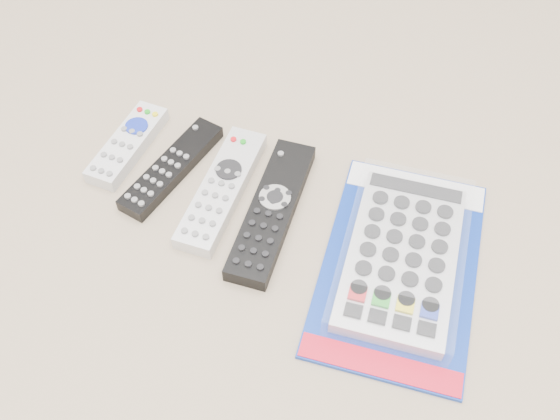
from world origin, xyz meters
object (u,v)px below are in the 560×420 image
(jumbo_remote_packaged, at_px, (402,256))
(remote_large_black, at_px, (272,210))
(remote_small_grey, at_px, (128,144))
(remote_silver_dvd, at_px, (222,189))
(remote_slim_black, at_px, (172,168))

(jumbo_remote_packaged, bearing_deg, remote_large_black, 170.84)
(remote_small_grey, height_order, remote_large_black, remote_large_black)
(remote_small_grey, relative_size, remote_silver_dvd, 0.74)
(remote_slim_black, distance_m, jumbo_remote_packaged, 0.35)
(remote_small_grey, distance_m, remote_slim_black, 0.08)
(remote_slim_black, height_order, remote_silver_dvd, remote_silver_dvd)
(remote_small_grey, xyz_separation_m, remote_slim_black, (0.08, -0.02, -0.00))
(remote_slim_black, distance_m, remote_silver_dvd, 0.09)
(remote_silver_dvd, height_order, jumbo_remote_packaged, jumbo_remote_packaged)
(remote_slim_black, distance_m, remote_large_black, 0.17)
(remote_silver_dvd, xyz_separation_m, jumbo_remote_packaged, (0.27, -0.03, 0.01))
(remote_slim_black, relative_size, jumbo_remote_packaged, 0.59)
(remote_large_black, bearing_deg, remote_slim_black, 168.77)
(remote_small_grey, distance_m, remote_silver_dvd, 0.17)
(remote_small_grey, xyz_separation_m, remote_silver_dvd, (0.17, -0.03, 0.00))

